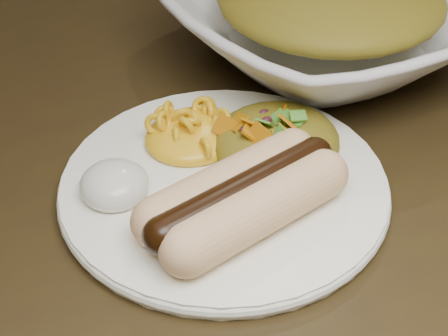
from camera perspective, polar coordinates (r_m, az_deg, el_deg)
table at (r=0.56m, az=-7.48°, el=-9.91°), size 1.60×0.90×0.75m
plate at (r=0.50m, az=0.00°, el=-1.44°), size 0.31×0.31×0.01m
hotdog at (r=0.45m, az=1.64°, el=-2.35°), size 0.13×0.08×0.03m
mac_and_cheese at (r=0.52m, az=-2.53°, el=3.68°), size 0.09×0.08×0.03m
sour_cream at (r=0.48m, az=-9.18°, el=-0.77°), size 0.06×0.06×0.03m
taco_salad at (r=0.51m, az=4.40°, el=3.13°), size 0.10×0.09×0.04m
serving_bowl at (r=0.66m, az=8.69°, el=12.37°), size 0.31×0.31×0.07m
bowl_filling at (r=0.65m, az=8.80°, el=13.39°), size 0.23×0.23×0.05m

